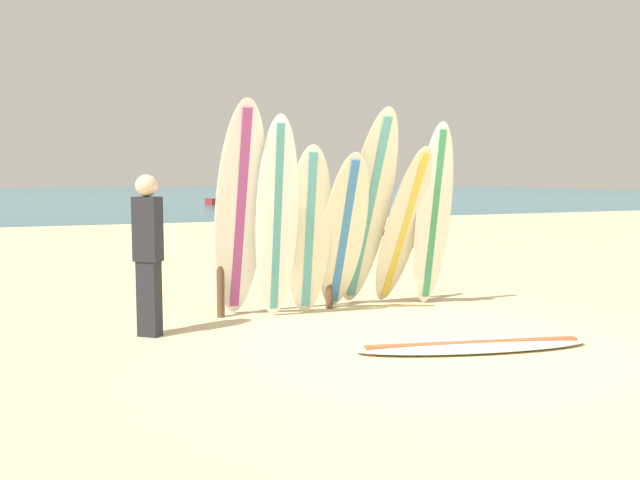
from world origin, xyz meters
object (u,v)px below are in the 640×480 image
surfboard_leaning_center_right (368,211)px  small_boat_offshore (225,200)px  surfboard_leaning_far_left (240,212)px  surfboard_lying_on_sand (473,346)px  surfboard_leaning_left (277,219)px  surfboard_leaning_center (344,233)px  surfboard_leaning_center_left (309,231)px  beachgoer_standing (148,248)px  surfboard_rack (329,253)px  surfboard_leaning_far_right (433,216)px  surfboard_leaning_right (403,227)px

surfboard_leaning_center_right → small_boat_offshore: (6.09, 30.67, -0.96)m
surfboard_leaning_far_left → small_boat_offshore: surfboard_leaning_far_left is taller
small_boat_offshore → surfboard_lying_on_sand: bearing=-100.4°
surfboard_leaning_left → surfboard_leaning_center: surfboard_leaning_left is taller
surfboard_leaning_center_right → surfboard_lying_on_sand: (0.08, -2.08, -1.18)m
surfboard_lying_on_sand → small_boat_offshore: small_boat_offshore is taller
surfboard_leaning_center_left → beachgoer_standing: 1.90m
surfboard_leaning_center_left → surfboard_leaning_center: 0.44m
surfboard_rack → surfboard_leaning_far_right: surfboard_leaning_far_right is taller
surfboard_leaning_left → surfboard_leaning_center_left: size_ratio=1.15×
surfboard_leaning_center_right → surfboard_leaning_right: size_ratio=1.21×
surfboard_leaning_far_left → small_boat_offshore: size_ratio=1.08×
surfboard_leaning_left → surfboard_leaning_right: surfboard_leaning_left is taller
surfboard_leaning_far_left → surfboard_leaning_right: (2.10, 0.02, -0.23)m
small_boat_offshore → surfboard_leaning_center: bearing=-101.8°
surfboard_leaning_center_left → surfboard_leaning_center_right: bearing=4.9°
surfboard_leaning_left → surfboard_lying_on_sand: (1.31, -1.90, -1.12)m
surfboard_rack → surfboard_leaning_far_left: 1.35m
surfboard_leaning_left → surfboard_leaning_far_right: (2.07, 0.04, -0.00)m
surfboard_leaning_far_left → surfboard_leaning_center_left: 0.85m
surfboard_lying_on_sand → small_boat_offshore: bearing=79.6°
surfboard_rack → surfboard_leaning_center_right: bearing=-32.2°
surfboard_lying_on_sand → surfboard_leaning_right: bearing=78.9°
surfboard_leaning_far_left → beachgoer_standing: bearing=-161.8°
surfboard_rack → surfboard_leaning_far_left: size_ratio=1.16×
surfboard_leaning_center_right → surfboard_leaning_far_right: surfboard_leaning_center_right is taller
surfboard_leaning_center_left → surfboard_rack: bearing=38.7°
surfboard_rack → small_boat_offshore: 31.11m
surfboard_leaning_far_right → surfboard_lying_on_sand: bearing=-111.4°
surfboard_leaning_center → surfboard_leaning_right: size_ratio=0.96×
surfboard_leaning_center_right → surfboard_leaning_right: bearing=-0.3°
surfboard_leaning_center_left → beachgoer_standing: surfboard_leaning_center_left is taller
surfboard_leaning_right → surfboard_leaning_left: bearing=-174.0°
surfboard_rack → surfboard_leaning_center_right: (0.40, -0.25, 0.52)m
surfboard_rack → surfboard_leaning_far_right: bearing=-17.4°
surfboard_leaning_right → surfboard_lying_on_sand: size_ratio=0.86×
surfboard_leaning_right → surfboard_leaning_center: bearing=-174.7°
surfboard_leaning_center_left → surfboard_leaning_center: (0.44, -0.01, -0.04)m
surfboard_leaning_far_left → surfboard_leaning_center: surfboard_leaning_far_left is taller
surfboard_leaning_left → small_boat_offshore: size_ratio=1.01×
surfboard_lying_on_sand → surfboard_leaning_far_right: bearing=68.6°
surfboard_leaning_center_left → surfboard_leaning_far_right: bearing=-2.5°
surfboard_leaning_left → small_boat_offshore: bearing=76.7°
surfboard_leaning_center → small_boat_offshore: (6.45, 30.76, -0.71)m
surfboard_leaning_center → surfboard_leaning_center_right: (0.36, 0.08, 0.26)m
surfboard_leaning_far_left → surfboard_leaning_center: (1.25, -0.06, -0.27)m
surfboard_leaning_center_right → small_boat_offshore: bearing=78.8°
surfboard_leaning_center → beachgoer_standing: (-2.31, -0.29, -0.05)m
surfboard_leaning_center_right → surfboard_rack: bearing=147.8°
surfboard_leaning_left → surfboard_leaning_center: 0.89m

